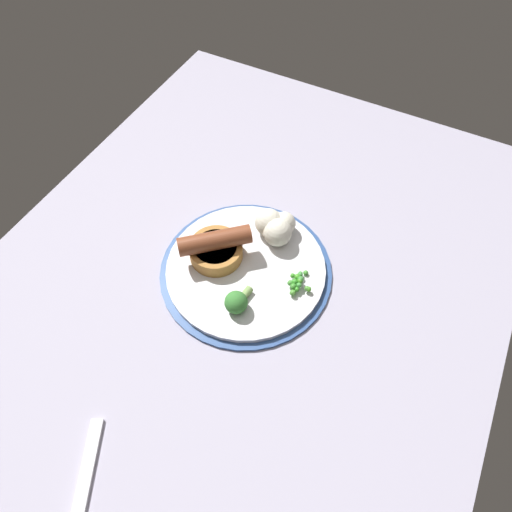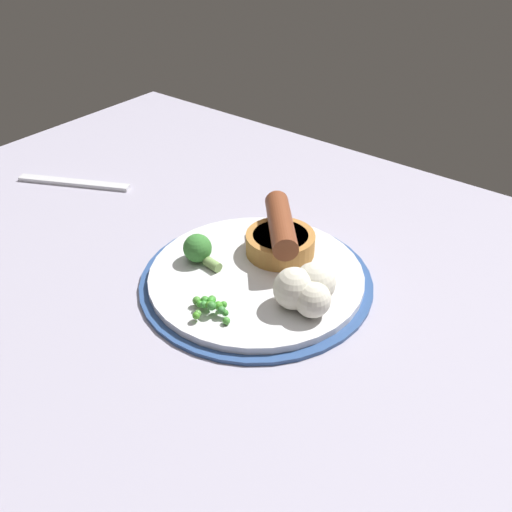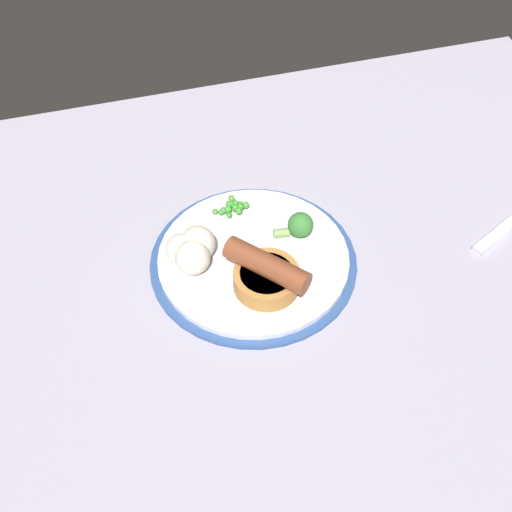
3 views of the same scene
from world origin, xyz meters
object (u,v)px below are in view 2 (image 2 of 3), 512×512
(dinner_plate, at_px, (256,278))
(sausage_pudding, at_px, (280,237))
(broccoli_floret_near, at_px, (198,249))
(fork, at_px, (74,183))
(pea_pile, at_px, (210,306))
(cauliflower_floret, at_px, (306,289))

(dinner_plate, xyz_separation_m, sausage_pudding, (-0.00, 0.05, 0.03))
(broccoli_floret_near, height_order, fork, broccoli_floret_near)
(pea_pile, bearing_deg, dinner_plate, 93.96)
(pea_pile, distance_m, broccoli_floret_near, 0.10)
(sausage_pudding, xyz_separation_m, cauliflower_floret, (0.08, -0.07, -0.00))
(fork, bearing_deg, sausage_pudding, -21.98)
(sausage_pudding, bearing_deg, fork, -127.03)
(cauliflower_floret, relative_size, fork, 0.37)
(sausage_pudding, bearing_deg, cauliflower_floret, 9.58)
(dinner_plate, bearing_deg, broccoli_floret_near, -161.72)
(cauliflower_floret, bearing_deg, dinner_plate, 169.57)
(dinner_plate, xyz_separation_m, fork, (-0.38, 0.02, -0.00))
(dinner_plate, distance_m, pea_pile, 0.09)
(sausage_pudding, bearing_deg, pea_pile, -37.77)
(pea_pile, xyz_separation_m, broccoli_floret_near, (-0.08, 0.06, 0.01))
(pea_pile, height_order, broccoli_floret_near, broccoli_floret_near)
(cauliflower_floret, bearing_deg, fork, 175.38)
(dinner_plate, height_order, cauliflower_floret, cauliflower_floret)
(dinner_plate, distance_m, cauliflower_floret, 0.09)
(cauliflower_floret, distance_m, fork, 0.46)
(sausage_pudding, height_order, fork, sausage_pudding)
(sausage_pudding, xyz_separation_m, pea_pile, (0.01, -0.14, -0.01))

